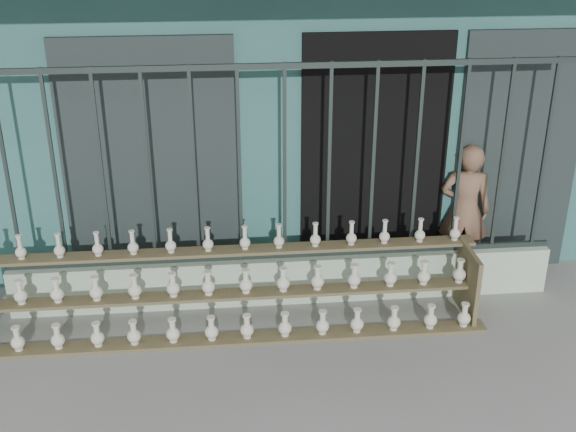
{
  "coord_description": "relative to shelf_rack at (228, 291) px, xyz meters",
  "views": [
    {
      "loc": [
        -0.55,
        -4.58,
        3.53
      ],
      "look_at": [
        0.0,
        1.0,
        1.0
      ],
      "focal_mm": 45.0,
      "sensor_mm": 36.0,
      "label": 1
    }
  ],
  "objects": [
    {
      "name": "ground",
      "position": [
        0.54,
        -0.88,
        -0.36
      ],
      "size": [
        60.0,
        60.0,
        0.0
      ],
      "primitive_type": "plane",
      "color": "slate"
    },
    {
      "name": "workshop_building",
      "position": [
        0.54,
        3.35,
        1.26
      ],
      "size": [
        7.4,
        6.6,
        3.21
      ],
      "color": "#2C5D5A",
      "rests_on": "ground"
    },
    {
      "name": "parapet_wall",
      "position": [
        0.54,
        0.42,
        -0.14
      ],
      "size": [
        5.0,
        0.2,
        0.45
      ],
      "primitive_type": "cube",
      "color": "#ABC5A9",
      "rests_on": "ground"
    },
    {
      "name": "security_fence",
      "position": [
        0.54,
        0.42,
        0.98
      ],
      "size": [
        5.0,
        0.04,
        1.8
      ],
      "color": "#283330",
      "rests_on": "parapet_wall"
    },
    {
      "name": "shelf_rack",
      "position": [
        0.0,
        0.0,
        0.0
      ],
      "size": [
        4.5,
        0.68,
        0.85
      ],
      "color": "brown",
      "rests_on": "ground"
    },
    {
      "name": "elderly_woman",
      "position": [
        2.34,
        0.78,
        0.32
      ],
      "size": [
        0.56,
        0.44,
        1.36
      ],
      "primitive_type": "imported",
      "rotation": [
        0.0,
        0.0,
        2.88
      ],
      "color": "brown",
      "rests_on": "ground"
    }
  ]
}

